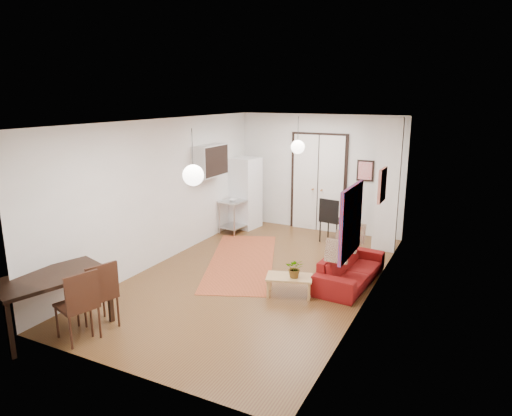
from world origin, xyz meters
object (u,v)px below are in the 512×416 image
at_px(fridge, 245,193).
at_px(black_side_chair, 334,215).
at_px(coffee_table, 289,279).
at_px(dining_table, 50,282).
at_px(dining_chair_near, 101,286).
at_px(dining_chair_far, 82,296).
at_px(kitchen_counter, 239,210).
at_px(sofa, 350,268).

relative_size(fridge, black_side_chair, 1.73).
bearing_deg(fridge, black_side_chair, 6.52).
bearing_deg(fridge, coffee_table, -44.15).
bearing_deg(dining_table, coffee_table, 44.94).
distance_m(fridge, dining_table, 6.00).
height_order(dining_chair_near, black_side_chair, black_side_chair).
bearing_deg(fridge, dining_chair_far, -77.04).
bearing_deg(dining_chair_near, dining_table, -30.79).
distance_m(kitchen_counter, fridge, 0.53).
relative_size(dining_table, black_side_chair, 1.63).
relative_size(sofa, fridge, 1.05).
xyz_separation_m(dining_chair_near, black_side_chair, (1.87, 5.48, 0.01)).
distance_m(coffee_table, fridge, 4.32).
xyz_separation_m(sofa, dining_chair_far, (-2.91, -3.53, 0.32)).
xyz_separation_m(fridge, dining_chair_far, (0.51, -5.91, -0.30)).
height_order(kitchen_counter, dining_chair_far, dining_chair_far).
xyz_separation_m(coffee_table, kitchen_counter, (-2.63, 3.02, 0.22)).
xyz_separation_m(fridge, dining_table, (0.00, -6.00, -0.16)).
distance_m(sofa, dining_table, 5.00).
xyz_separation_m(dining_table, dining_chair_far, (0.51, 0.09, -0.14)).
relative_size(fridge, dining_chair_far, 1.75).
xyz_separation_m(dining_chair_far, black_side_chair, (1.87, 5.85, 0.01)).
distance_m(sofa, fridge, 4.21).
relative_size(kitchen_counter, dining_chair_near, 1.10).
bearing_deg(dining_table, dining_chair_near, 41.57).
xyz_separation_m(kitchen_counter, black_side_chair, (2.39, 0.30, 0.10)).
bearing_deg(dining_table, dining_chair_far, 9.71).
bearing_deg(kitchen_counter, dining_chair_far, -76.72).
height_order(dining_table, dining_chair_far, dining_chair_far).
distance_m(kitchen_counter, dining_chair_far, 5.58).
bearing_deg(fridge, dining_chair_near, -76.71).
height_order(coffee_table, kitchen_counter, kitchen_counter).
bearing_deg(dining_chair_far, sofa, 158.18).
distance_m(dining_table, dining_chair_near, 0.70).
bearing_deg(black_side_chair, dining_chair_near, 80.29).
height_order(dining_chair_near, dining_chair_far, same).
xyz_separation_m(dining_table, black_side_chair, (2.39, 5.94, -0.13)).
bearing_deg(black_side_chair, kitchen_counter, 16.25).
distance_m(fridge, dining_chair_near, 5.58).
bearing_deg(coffee_table, black_side_chair, 94.14).
bearing_deg(kitchen_counter, dining_table, -82.00).
relative_size(sofa, dining_chair_near, 1.84).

